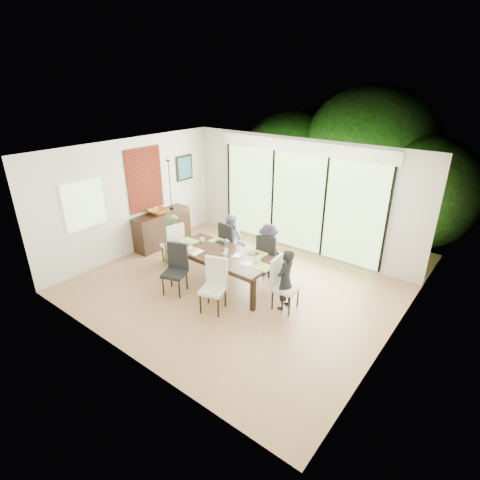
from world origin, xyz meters
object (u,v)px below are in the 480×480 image
Objects in this scene: chair_near_right at (213,286)px; cup_c at (258,260)px; person_right_end at (285,280)px; cup_b at (225,255)px; cup_a at (202,240)px; chair_far_right at (269,254)px; chair_left_end at (172,243)px; table_top at (223,254)px; vase at (226,250)px; sideboard at (163,229)px; person_far_left at (231,239)px; bowl at (158,211)px; chair_far_left at (232,242)px; chair_near_left at (174,270)px; person_far_right at (268,251)px; person_left_end at (173,239)px; laptop at (189,243)px; chair_right_end at (286,284)px.

chair_near_right is 8.87× the size of cup_c.
person_right_end is 12.90× the size of cup_b.
cup_a is at bearing 121.07° from chair_near_right.
chair_far_right is 1.05m from cup_b.
chair_left_end and chair_near_right have the same top height.
table_top is 20.00× the size of vase.
chair_left_end is 1.08m from sideboard.
person_far_left is at bearing -14.90° from chair_far_right.
person_far_left is (-0.45, 0.83, -0.07)m from table_top.
bowl is at bearing 171.21° from vase.
sideboard reaches higher than cup_b.
chair_near_right is at bearing 122.45° from chair_far_left.
chair_far_left is 1.48m from cup_c.
chair_far_left is 8.87× the size of cup_a.
sideboard reaches higher than vase.
person_far_right is at bearing 37.34° from chair_near_left.
chair_near_right reaches higher than vase.
chair_far_right reaches higher than cup_b.
person_left_end is at bearing 43.07° from chair_far_left.
sideboard reaches higher than cup_c.
person_far_left is 3.91× the size of laptop.
chair_far_right reaches higher than laptop.
person_right_end is 10.75× the size of vase.
bowl reaches higher than sideboard.
chair_near_right is (-1.00, -0.87, 0.00)m from chair_right_end.
chair_far_left is (1.05, 0.85, 0.00)m from chair_left_end.
person_far_left reaches higher than bowl.
person_left_end is 2.19m from person_far_right.
chair_far_right is 1.00m from person_far_left.
person_left_end is at bearing 137.71° from chair_near_right.
chair_near_left reaches higher than laptop.
vase is 0.91m from laptop.
table_top is 1.48m from person_right_end.
bowl is at bearing 67.11° from person_left_end.
chair_far_right is 1.26m from person_right_end.
vase is 0.36× the size of laptop.
sideboard is at bearing 90.00° from bowl.
chair_left_end is at bearing -178.15° from vase.
person_left_end is (-2.98, 0.00, 0.09)m from chair_right_end.
chair_right_end is 2.98m from person_left_end.
laptop is at bearing -170.54° from vase.
chair_far_left is at bearing 67.38° from chair_near_left.
table_top is 0.97m from chair_far_left.
chair_left_end reaches higher than vase.
person_left_end is at bearing 117.45° from chair_near_left.
chair_near_right is 2.18× the size of bowl.
chair_right_end and chair_far_left have the same top height.
person_left_end is 1.00× the size of person_far_right.
chair_near_left is 1.64m from cup_c.
cup_b is (0.60, -0.95, 0.22)m from chair_far_left.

